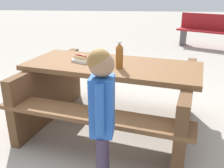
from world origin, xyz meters
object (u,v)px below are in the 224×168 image
Objects in this scene: picnic_table at (112,91)px; hotdog_tray at (81,59)px; child_in_coat at (102,107)px; park_bench_near at (207,30)px; soda_bottle at (119,56)px.

hotdog_tray is at bearing -5.98° from picnic_table.
park_bench_near is at bearing -111.32° from child_in_coat.
child_in_coat reaches higher than picnic_table.
child_in_coat reaches higher than hotdog_tray.
hotdog_tray is at bearing -22.71° from soda_bottle.
park_bench_near reaches higher than hotdog_tray.
picnic_table is at bearing 174.02° from hotdog_tray.
child_in_coat is at bearing 68.68° from park_bench_near.
soda_bottle reaches higher than picnic_table.
picnic_table is at bearing 64.33° from park_bench_near.
hotdog_tray is 0.19× the size of child_in_coat.
picnic_table is 1.84× the size of child_in_coat.
soda_bottle is at bearing 65.93° from park_bench_near.
park_bench_near is at bearing -119.34° from hotdog_tray.
picnic_table is 4.84m from park_bench_near.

